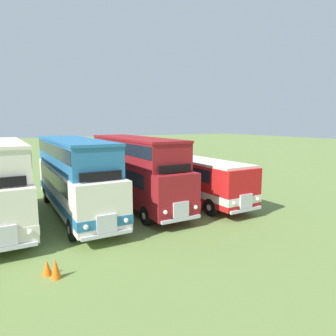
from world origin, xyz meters
TOP-DOWN VIEW (x-y plane):
  - ground_plane at (0.00, 0.00)m, footprint 200.00×200.00m
  - bus_fifth_in_row at (3.92, 0.35)m, footprint 2.68×11.49m
  - bus_sixth_in_row at (7.84, 0.30)m, footprint 2.65×10.98m
  - bus_seventh_in_row at (11.76, -0.16)m, footprint 2.76×11.05m
  - cone_near_end at (1.44, -7.11)m, footprint 0.36×0.36m
  - cone_mid_row at (1.21, -6.69)m, footprint 0.36×0.36m

SIDE VIEW (x-z plane):
  - ground_plane at x=0.00m, z-range 0.00..0.00m
  - cone_mid_row at x=1.21m, z-range 0.00..0.56m
  - cone_near_end at x=1.44m, z-range 0.00..0.74m
  - bus_seventh_in_row at x=11.76m, z-range 0.26..3.25m
  - bus_sixth_in_row at x=7.84m, z-range 0.23..4.72m
  - bus_fifth_in_row at x=3.92m, z-range 0.23..4.72m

